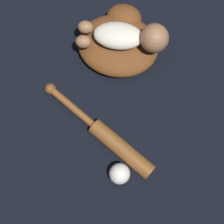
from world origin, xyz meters
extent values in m
plane|color=black|center=(0.00, 0.00, 0.00)|extent=(6.00, 6.00, 0.00)
ellipsoid|color=brown|center=(-0.02, 0.00, 0.05)|extent=(0.37, 0.33, 0.10)
ellipsoid|color=brown|center=(-0.04, 0.12, 0.05)|extent=(0.17, 0.15, 0.10)
ellipsoid|color=silver|center=(-0.02, 0.00, 0.13)|extent=(0.22, 0.16, 0.07)
sphere|color=#936647|center=(0.11, 0.03, 0.15)|extent=(0.11, 0.11, 0.11)
ellipsoid|color=#936647|center=(-0.16, -0.01, 0.12)|extent=(0.07, 0.07, 0.05)
ellipsoid|color=#936647|center=(-0.14, -0.07, 0.12)|extent=(0.07, 0.07, 0.05)
cylinder|color=brown|center=(0.15, -0.39, 0.03)|extent=(0.29, 0.15, 0.06)
cylinder|color=brown|center=(-0.09, -0.31, 0.03)|extent=(0.23, 0.10, 0.03)
sphere|color=brown|center=(-0.20, -0.27, 0.03)|extent=(0.05, 0.05, 0.05)
sphere|color=white|center=(0.18, -0.48, 0.04)|extent=(0.08, 0.08, 0.08)
camera|label=1|loc=(0.21, -0.64, 1.44)|focal=60.00mm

